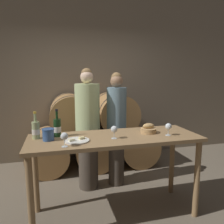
% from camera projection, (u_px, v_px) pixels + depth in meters
% --- Properties ---
extents(ground_plane, '(10.00, 10.00, 0.00)m').
position_uv_depth(ground_plane, '(115.00, 213.00, 2.57)').
color(ground_plane, '#726654').
extents(stone_wall_back, '(10.00, 0.12, 3.20)m').
position_uv_depth(stone_wall_back, '(88.00, 76.00, 4.22)').
color(stone_wall_back, gray).
rests_on(stone_wall_back, ground_plane).
extents(barrel_stack, '(2.25, 0.86, 1.30)m').
position_uv_depth(barrel_stack, '(93.00, 134.00, 3.86)').
color(barrel_stack, '#A87A47').
rests_on(barrel_stack, ground_plane).
extents(tasting_table, '(1.88, 0.66, 0.94)m').
position_uv_depth(tasting_table, '(115.00, 147.00, 2.43)').
color(tasting_table, '#99754C').
rests_on(tasting_table, ground_plane).
extents(person_left, '(0.34, 0.34, 1.70)m').
position_uv_depth(person_left, '(88.00, 129.00, 3.05)').
color(person_left, '#4C4238').
rests_on(person_left, ground_plane).
extents(person_right, '(0.28, 0.28, 1.65)m').
position_uv_depth(person_right, '(116.00, 128.00, 3.15)').
color(person_right, '#4C4238').
rests_on(person_right, ground_plane).
extents(wine_bottle_red, '(0.08, 0.08, 0.31)m').
position_uv_depth(wine_bottle_red, '(57.00, 128.00, 2.38)').
color(wine_bottle_red, '#193819').
rests_on(wine_bottle_red, tasting_table).
extents(wine_bottle_white, '(0.08, 0.08, 0.29)m').
position_uv_depth(wine_bottle_white, '(36.00, 130.00, 2.31)').
color(wine_bottle_white, '#ADBC7F').
rests_on(wine_bottle_white, tasting_table).
extents(blue_crock, '(0.12, 0.12, 0.12)m').
position_uv_depth(blue_crock, '(48.00, 134.00, 2.25)').
color(blue_crock, '#335693').
rests_on(blue_crock, tasting_table).
extents(bread_basket, '(0.18, 0.18, 0.11)m').
position_uv_depth(bread_basket, '(148.00, 129.00, 2.55)').
color(bread_basket, tan).
rests_on(bread_basket, tasting_table).
extents(cheese_plate, '(0.26, 0.26, 0.04)m').
position_uv_depth(cheese_plate, '(77.00, 140.00, 2.22)').
color(cheese_plate, white).
rests_on(cheese_plate, tasting_table).
extents(wine_glass_far_left, '(0.07, 0.07, 0.14)m').
position_uv_depth(wine_glass_far_left, '(64.00, 137.00, 2.04)').
color(wine_glass_far_left, white).
rests_on(wine_glass_far_left, tasting_table).
extents(wine_glass_left, '(0.07, 0.07, 0.14)m').
position_uv_depth(wine_glass_left, '(114.00, 130.00, 2.31)').
color(wine_glass_left, white).
rests_on(wine_glass_left, tasting_table).
extents(wine_glass_center, '(0.07, 0.07, 0.14)m').
position_uv_depth(wine_glass_center, '(168.00, 127.00, 2.43)').
color(wine_glass_center, white).
rests_on(wine_glass_center, tasting_table).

